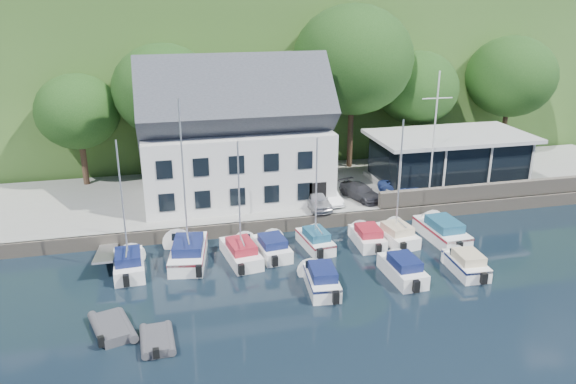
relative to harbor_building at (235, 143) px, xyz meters
name	(u,v)px	position (x,y,z in m)	size (l,w,h in m)	color
ground	(405,301)	(7.00, -16.50, -5.35)	(180.00, 180.00, 0.00)	black
quay	(318,191)	(7.00, 1.00, -4.85)	(60.00, 13.00, 1.00)	gray
quay_face	(343,220)	(7.00, -5.50, -4.85)	(60.00, 0.30, 1.00)	#6F6658
hillside	(237,49)	(7.00, 45.50, 2.65)	(160.00, 75.00, 16.00)	#314D1D
harbor_building	(235,143)	(0.00, 0.00, 0.00)	(14.40, 8.20, 8.70)	silver
club_pavilion	(448,158)	(18.00, -0.50, -2.30)	(13.20, 7.20, 4.10)	black
seawall	(487,191)	(19.00, -5.10, -3.75)	(18.00, 0.50, 1.20)	#6F6658
gangway	(108,261)	(-9.50, -7.50, -5.35)	(1.20, 6.00, 1.40)	silver
car_silver	(316,199)	(5.40, -3.93, -3.69)	(1.55, 3.86, 1.32)	#B1B1B6
car_white	(329,196)	(6.64, -3.20, -3.80)	(1.16, 3.32, 1.09)	white
car_dgrey	(360,191)	(9.31, -2.87, -3.76)	(1.65, 4.05, 1.17)	#313136
car_blue	(401,187)	(12.76, -2.76, -3.75)	(1.37, 3.48, 1.19)	#314B96
flagpole	(434,138)	(14.39, -4.37, 0.61)	(2.38, 0.20, 9.93)	silver
tree_0	(80,130)	(-11.89, 5.82, 0.26)	(6.74, 6.74, 9.22)	black
tree_1	(165,113)	(-4.99, 5.53, 1.39)	(8.40, 8.40, 11.47)	black
tree_2	(265,119)	(3.36, 5.32, 0.58)	(7.22, 7.22, 9.86)	black
tree_3	(352,88)	(11.33, 5.54, 2.87)	(10.56, 10.56, 14.44)	black
tree_4	(416,107)	(17.90, 6.05, 0.80)	(7.53, 7.53, 10.30)	black
tree_5	(508,97)	(27.20, 5.60, 1.40)	(8.41, 8.41, 11.49)	black
boat_r1_0	(122,204)	(-8.08, -9.41, -0.81)	(1.95, 5.42, 9.09)	white
boat_r1_1	(184,191)	(-4.42, -8.64, -0.58)	(2.29, 7.10, 9.54)	white
boat_r1_2	(239,198)	(-1.13, -9.29, -1.11)	(1.93, 6.06, 8.48)	white
boat_r1_3	(272,245)	(0.95, -9.03, -4.66)	(1.94, 5.05, 1.37)	white
boat_r1_4	(316,189)	(4.01, -8.64, -1.17)	(1.68, 5.14, 8.37)	white
boat_r1_5	(367,235)	(7.63, -8.88, -4.68)	(1.86, 4.96, 1.35)	white
boat_r1_6	(399,184)	(9.64, -9.01, -1.13)	(2.01, 5.17, 8.44)	white
boat_r1_7	(442,229)	(12.96, -9.32, -4.57)	(2.20, 6.89, 1.57)	white
boat_r2_2	(321,277)	(2.84, -13.98, -4.61)	(1.79, 5.54, 1.48)	white
boat_r2_3	(403,267)	(7.95, -13.91, -4.61)	(1.84, 5.43, 1.48)	white
boat_r2_4	(466,262)	(12.08, -14.11, -4.66)	(1.85, 4.88, 1.39)	white
dinghy_0	(112,326)	(-8.74, -15.84, -4.98)	(1.91, 3.19, 0.74)	#3A3A3F
dinghy_1	(157,339)	(-6.55, -17.44, -5.02)	(1.68, 2.80, 0.65)	#3A3A3F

